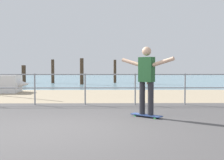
{
  "coord_description": "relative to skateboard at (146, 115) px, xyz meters",
  "views": [
    {
      "loc": [
        0.71,
        -5.27,
        1.19
      ],
      "look_at": [
        0.83,
        2.0,
        0.9
      ],
      "focal_mm": 43.39,
      "sensor_mm": 36.0,
      "label": 1
    }
  ],
  "objects": [
    {
      "name": "skateboarder",
      "position": [
        -0.0,
        -0.0,
        0.95
      ],
      "size": [
        1.18,
        0.98,
        1.65
      ],
      "color": "#26262B",
      "rests_on": "skateboard"
    },
    {
      "name": "groyne_post_4",
      "position": [
        2.3,
        14.62,
        0.91
      ],
      "size": [
        0.38,
        0.38,
        1.95
      ],
      "primitive_type": "cylinder",
      "color": "#422D1E",
      "rests_on": "ground"
    },
    {
      "name": "groyne_post_0",
      "position": [
        -8.21,
        16.91,
        0.7
      ],
      "size": [
        0.35,
        0.35,
        1.53
      ],
      "primitive_type": "cylinder",
      "color": "#422D1E",
      "rests_on": "ground"
    },
    {
      "name": "groyne_post_3",
      "position": [
        -0.33,
        16.87,
        0.94
      ],
      "size": [
        0.24,
        0.24,
        2.01
      ],
      "primitive_type": "cylinder",
      "color": "#422D1E",
      "rests_on": "ground"
    },
    {
      "name": "groyne_post_2",
      "position": [
        -2.95,
        14.34,
        0.95
      ],
      "size": [
        0.28,
        0.28,
        2.03
      ],
      "primitive_type": "cylinder",
      "color": "#422D1E",
      "rests_on": "ground"
    },
    {
      "name": "groyne_post_1",
      "position": [
        -5.58,
        16.31,
        0.94
      ],
      "size": [
        0.26,
        0.26,
        2.01
      ],
      "primitive_type": "cylinder",
      "color": "#422D1E",
      "rests_on": "ground"
    },
    {
      "name": "skateboard",
      "position": [
        0.0,
        0.0,
        0.0
      ],
      "size": [
        0.75,
        0.66,
        0.08
      ],
      "color": "#334C8C",
      "rests_on": "ground"
    },
    {
      "name": "railing_fence",
      "position": [
        -3.33,
        2.34,
        0.63
      ],
      "size": [
        13.24,
        0.05,
        1.05
      ],
      "color": "gray",
      "rests_on": "ground"
    },
    {
      "name": "sea_surface",
      "position": [
        -1.65,
        33.74,
        -0.07
      ],
      "size": [
        72.0,
        50.0,
        0.04
      ],
      "primitive_type": "cube",
      "color": "slate",
      "rests_on": "ground"
    },
    {
      "name": "beach_strip",
      "position": [
        -1.65,
        5.74,
        -0.07
      ],
      "size": [
        24.0,
        6.0,
        0.04
      ],
      "primitive_type": "cube",
      "color": "tan",
      "rests_on": "ground"
    },
    {
      "name": "ground_plane",
      "position": [
        -1.65,
        -2.26,
        -0.07
      ],
      "size": [
        24.0,
        10.0,
        0.04
      ],
      "primitive_type": "cube",
      "color": "#474444",
      "rests_on": "ground"
    }
  ]
}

